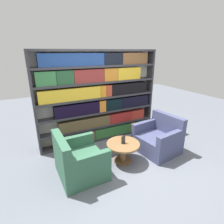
{
  "coord_description": "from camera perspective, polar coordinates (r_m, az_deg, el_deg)",
  "views": [
    {
      "loc": [
        -1.66,
        -2.71,
        2.26
      ],
      "look_at": [
        0.01,
        0.57,
        0.96
      ],
      "focal_mm": 28.0,
      "sensor_mm": 36.0,
      "label": 1
    }
  ],
  "objects": [
    {
      "name": "armchair_right",
      "position": [
        4.3,
        14.81,
        -8.58
      ],
      "size": [
        0.93,
        0.99,
        0.85
      ],
      "rotation": [
        0.0,
        0.0,
        -1.45
      ],
      "color": "#42476B",
      "rests_on": "ground_plane"
    },
    {
      "name": "ground_plane",
      "position": [
        3.9,
        3.82,
        -16.1
      ],
      "size": [
        14.0,
        14.0,
        0.0
      ],
      "primitive_type": "plane",
      "color": "slate"
    },
    {
      "name": "armchair_left",
      "position": [
        3.47,
        -10.75,
        -15.57
      ],
      "size": [
        0.85,
        0.92,
        0.85
      ],
      "rotation": [
        0.0,
        0.0,
        1.6
      ],
      "color": "#336047",
      "rests_on": "ground_plane"
    },
    {
      "name": "table_sign",
      "position": [
        3.68,
        3.69,
        -9.16
      ],
      "size": [
        0.09,
        0.06,
        0.17
      ],
      "color": "black",
      "rests_on": "coffee_table"
    },
    {
      "name": "bookshelf",
      "position": [
        4.44,
        -4.03,
        4.87
      ],
      "size": [
        3.12,
        0.3,
        2.3
      ],
      "color": "silver",
      "rests_on": "ground_plane"
    },
    {
      "name": "coffee_table",
      "position": [
        3.77,
        3.63,
        -11.77
      ],
      "size": [
        0.7,
        0.7,
        0.43
      ],
      "color": "brown",
      "rests_on": "ground_plane"
    }
  ]
}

